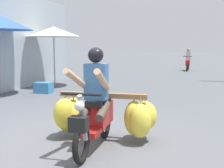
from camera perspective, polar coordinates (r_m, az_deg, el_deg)
The scene contains 5 objects.
ground_plane at distance 5.02m, azimuth -5.85°, elevation -11.43°, with size 120.00×120.00×0.00m, color #56595E.
motorbike_main_loaded at distance 5.06m, azimuth -2.12°, elevation -5.45°, with size 1.80×1.81×1.58m.
motorbike_distant_ahead_left at distance 19.69m, azimuth 14.08°, elevation 4.11°, with size 0.50×1.62×1.40m.
market_umbrella_further_along at distance 11.95m, azimuth -10.91°, elevation 9.63°, with size 2.06×2.06×2.31m.
produce_crate at distance 10.47m, azimuth -12.75°, elevation -0.68°, with size 0.56×0.40×0.36m, color teal.
Camera 1 is at (1.75, -4.42, 1.62)m, focal length 48.64 mm.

